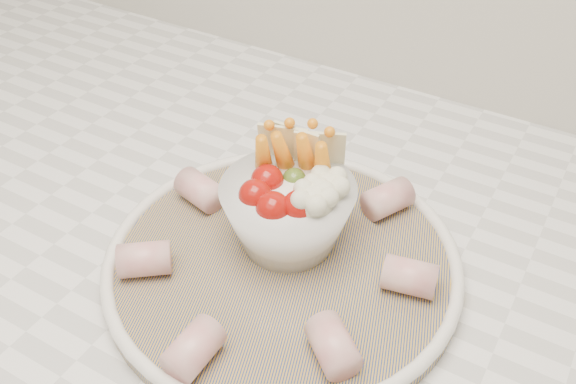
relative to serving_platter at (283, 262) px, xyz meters
The scene contains 3 objects.
serving_platter is the anchor object (origin of this frame).
veggie_bowl 0.05m from the serving_platter, 106.31° to the left, with size 0.12×0.12×0.11m.
cured_meat_rolls 0.02m from the serving_platter, behind, with size 0.27×0.29×0.03m.
Camera 1 is at (0.24, 1.05, 1.35)m, focal length 40.00 mm.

